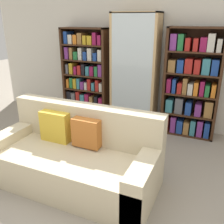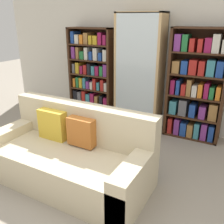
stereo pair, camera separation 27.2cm
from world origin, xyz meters
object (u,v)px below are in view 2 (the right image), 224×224
at_px(couch, 70,156).
at_px(display_cabinet, 139,73).
at_px(bookshelf_left, 92,75).
at_px(wine_bottle, 148,129).
at_px(bookshelf_right, 196,88).

distance_m(couch, display_cabinet, 1.92).
bearing_deg(bookshelf_left, couch, -64.85).
bearing_deg(wine_bottle, display_cabinet, 131.14).
bearing_deg(bookshelf_right, wine_bottle, -146.50).
xyz_separation_m(display_cabinet, bookshelf_right, (0.91, 0.02, -0.14)).
bearing_deg(couch, display_cabinet, 87.68).
bearing_deg(couch, bookshelf_left, 115.15).
height_order(display_cabinet, bookshelf_right, display_cabinet).
height_order(couch, wine_bottle, couch).
xyz_separation_m(bookshelf_left, bookshelf_right, (1.84, -0.00, 0.00)).
relative_size(display_cabinet, wine_bottle, 5.05).
bearing_deg(wine_bottle, bookshelf_right, 33.50).
xyz_separation_m(bookshelf_right, wine_bottle, (-0.59, -0.39, -0.65)).
xyz_separation_m(couch, bookshelf_right, (0.99, 1.82, 0.51)).
xyz_separation_m(couch, bookshelf_left, (-0.86, 1.82, 0.50)).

